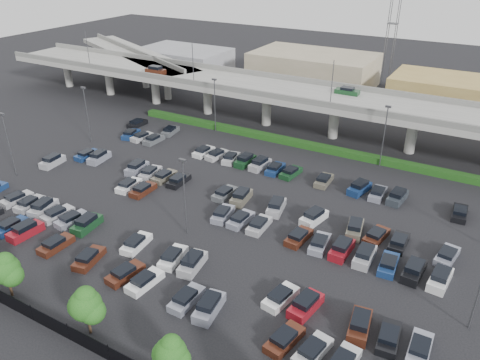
# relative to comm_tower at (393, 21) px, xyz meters

# --- Properties ---
(ground) EXTENTS (280.00, 280.00, 0.00)m
(ground) POSITION_rel_comm_tower_xyz_m (-4.00, -74.00, -15.61)
(ground) COLOR black
(overpass) EXTENTS (150.00, 13.00, 15.80)m
(overpass) POSITION_rel_comm_tower_xyz_m (-4.25, -42.01, -8.64)
(overpass) COLOR gray
(overpass) RESTS_ON ground
(on_ramp) EXTENTS (50.93, 30.13, 8.80)m
(on_ramp) POSITION_rel_comm_tower_xyz_m (-56.10, -30.95, -8.76)
(on_ramp) COLOR gray
(on_ramp) RESTS_ON ground
(hedge) EXTENTS (66.00, 1.60, 1.10)m
(hedge) POSITION_rel_comm_tower_xyz_m (-4.00, -49.00, -15.06)
(hedge) COLOR #184112
(hedge) RESTS_ON ground
(fence) EXTENTS (70.00, 0.10, 2.00)m
(fence) POSITION_rel_comm_tower_xyz_m (-4.05, -102.00, -14.71)
(fence) COLOR black
(fence) RESTS_ON ground
(tree_row) EXTENTS (65.07, 3.66, 5.94)m
(tree_row) POSITION_rel_comm_tower_xyz_m (-3.30, -100.53, -12.09)
(tree_row) COLOR #332316
(tree_row) RESTS_ON ground
(parked_cars) EXTENTS (62.99, 41.66, 1.67)m
(parked_cars) POSITION_rel_comm_tower_xyz_m (-3.56, -77.15, -15.00)
(parked_cars) COLOR navy
(parked_cars) RESTS_ON ground
(light_poles) EXTENTS (66.90, 48.38, 10.30)m
(light_poles) POSITION_rel_comm_tower_xyz_m (-8.12, -72.00, -9.37)
(light_poles) COLOR #46474B
(light_poles) RESTS_ON ground
(distant_buildings) EXTENTS (138.00, 24.00, 9.00)m
(distant_buildings) POSITION_rel_comm_tower_xyz_m (8.38, -12.19, -11.87)
(distant_buildings) COLOR gray
(distant_buildings) RESTS_ON ground
(comm_tower) EXTENTS (2.40, 2.40, 30.00)m
(comm_tower) POSITION_rel_comm_tower_xyz_m (0.00, 0.00, 0.00)
(comm_tower) COLOR #46474B
(comm_tower) RESTS_ON ground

